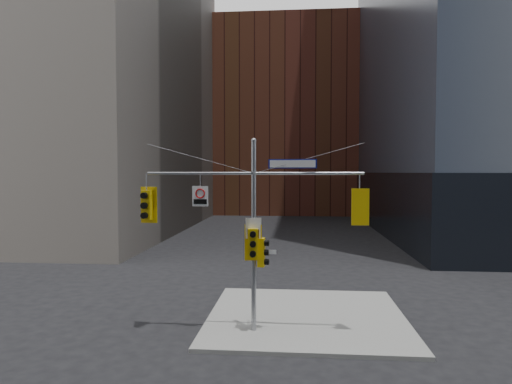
% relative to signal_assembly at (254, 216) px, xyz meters
% --- Properties ---
extents(ground, '(160.00, 160.00, 0.00)m').
position_rel_signal_assembly_xyz_m(ground, '(0.00, -1.99, -4.42)').
color(ground, black).
rests_on(ground, ground).
extents(sidewalk_corner, '(8.00, 8.00, 0.15)m').
position_rel_signal_assembly_xyz_m(sidewalk_corner, '(2.00, 2.01, -4.34)').
color(sidewalk_corner, gray).
rests_on(sidewalk_corner, ground).
extents(brick_midrise, '(26.00, 20.00, 28.00)m').
position_rel_signal_assembly_xyz_m(brick_midrise, '(0.00, 56.01, 9.58)').
color(brick_midrise, maroon).
rests_on(brick_midrise, ground).
extents(signal_assembly, '(8.00, 0.80, 7.30)m').
position_rel_signal_assembly_xyz_m(signal_assembly, '(0.00, 0.00, 0.00)').
color(signal_assembly, gray).
rests_on(signal_assembly, ground).
extents(traffic_light_west_arm, '(0.66, 0.57, 1.38)m').
position_rel_signal_assembly_xyz_m(traffic_light_west_arm, '(-4.05, 0.01, 0.38)').
color(traffic_light_west_arm, gold).
rests_on(traffic_light_west_arm, ground).
extents(traffic_light_east_arm, '(0.63, 0.51, 1.32)m').
position_rel_signal_assembly_xyz_m(traffic_light_east_arm, '(3.84, 0.00, 0.38)').
color(traffic_light_east_arm, gold).
rests_on(traffic_light_east_arm, ground).
extents(traffic_light_pole_side, '(0.43, 0.37, 1.06)m').
position_rel_signal_assembly_xyz_m(traffic_light_pole_side, '(0.32, 0.00, -1.34)').
color(traffic_light_pole_side, gold).
rests_on(traffic_light_pole_side, ground).
extents(traffic_light_pole_front, '(0.63, 0.52, 1.33)m').
position_rel_signal_assembly_xyz_m(traffic_light_pole_front, '(-0.00, -0.27, -0.96)').
color(traffic_light_pole_front, gold).
rests_on(traffic_light_pole_front, ground).
extents(street_sign_blade, '(1.77, 0.23, 0.35)m').
position_rel_signal_assembly_xyz_m(street_sign_blade, '(1.42, 0.00, 1.93)').
color(street_sign_blade, navy).
rests_on(street_sign_blade, ground).
extents(regulatory_sign_arm, '(0.61, 0.10, 0.76)m').
position_rel_signal_assembly_xyz_m(regulatory_sign_arm, '(-2.00, -0.02, 0.76)').
color(regulatory_sign_arm, silver).
rests_on(regulatory_sign_arm, ground).
extents(regulatory_sign_pole, '(0.58, 0.11, 0.76)m').
position_rel_signal_assembly_xyz_m(regulatory_sign_pole, '(0.00, -0.11, -0.45)').
color(regulatory_sign_pole, silver).
rests_on(regulatory_sign_pole, ground).
extents(street_blade_ew, '(0.77, 0.08, 0.15)m').
position_rel_signal_assembly_xyz_m(street_blade_ew, '(0.45, 0.01, -1.33)').
color(street_blade_ew, silver).
rests_on(street_blade_ew, ground).
extents(street_blade_ns, '(0.06, 0.75, 0.15)m').
position_rel_signal_assembly_xyz_m(street_blade_ns, '(0.00, 0.46, -1.68)').
color(street_blade_ns, '#145926').
rests_on(street_blade_ns, ground).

